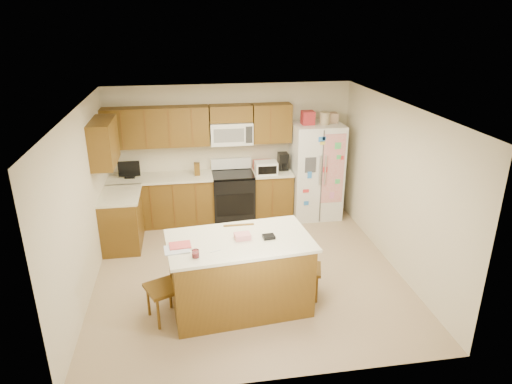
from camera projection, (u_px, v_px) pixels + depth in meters
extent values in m
plane|color=tan|center=(248.00, 271.00, 6.97)|extent=(4.50, 4.50, 0.00)
cube|color=beige|center=(231.00, 151.00, 8.58)|extent=(4.50, 0.10, 2.50)
cube|color=beige|center=(279.00, 279.00, 4.44)|extent=(4.50, 0.10, 2.50)
cube|color=beige|center=(83.00, 205.00, 6.18)|extent=(0.10, 4.50, 2.50)
cube|color=beige|center=(395.00, 186.00, 6.84)|extent=(0.10, 4.50, 2.50)
cube|color=white|center=(246.00, 108.00, 6.06)|extent=(4.50, 4.50, 0.04)
cube|color=brown|center=(162.00, 201.00, 8.41)|extent=(1.87, 0.60, 0.88)
cube|color=brown|center=(272.00, 195.00, 8.71)|extent=(0.72, 0.60, 0.88)
cube|color=brown|center=(122.00, 221.00, 7.60)|extent=(0.60, 0.95, 0.88)
cube|color=beige|center=(160.00, 178.00, 8.23)|extent=(1.87, 0.64, 0.04)
cube|color=beige|center=(272.00, 172.00, 8.53)|extent=(0.72, 0.64, 0.04)
cube|color=beige|center=(120.00, 195.00, 7.44)|extent=(0.64, 0.95, 0.04)
cube|color=brown|center=(156.00, 127.00, 8.03)|extent=(1.85, 0.33, 0.70)
cube|color=brown|center=(272.00, 123.00, 8.34)|extent=(0.70, 0.33, 0.70)
cube|color=brown|center=(231.00, 113.00, 8.15)|extent=(0.76, 0.33, 0.29)
cube|color=brown|center=(104.00, 142.00, 7.09)|extent=(0.33, 0.95, 0.70)
cube|color=brown|center=(121.00, 131.00, 7.79)|extent=(0.02, 0.01, 0.66)
cube|color=brown|center=(128.00, 210.00, 8.04)|extent=(0.02, 0.01, 0.84)
cube|color=brown|center=(145.00, 130.00, 7.85)|extent=(0.02, 0.01, 0.66)
cube|color=brown|center=(151.00, 208.00, 8.10)|extent=(0.02, 0.01, 0.84)
cube|color=brown|center=(169.00, 129.00, 7.91)|extent=(0.02, 0.01, 0.66)
cube|color=brown|center=(174.00, 207.00, 8.16)|extent=(0.02, 0.01, 0.84)
cube|color=brown|center=(192.00, 128.00, 7.97)|extent=(0.01, 0.01, 0.66)
cube|color=brown|center=(196.00, 205.00, 8.22)|extent=(0.01, 0.01, 0.84)
cube|color=brown|center=(271.00, 125.00, 8.17)|extent=(0.01, 0.01, 0.66)
cube|color=brown|center=(273.00, 201.00, 8.42)|extent=(0.01, 0.01, 0.84)
cube|color=white|center=(231.00, 133.00, 8.26)|extent=(0.76, 0.38, 0.40)
cube|color=slate|center=(229.00, 136.00, 8.07)|extent=(0.54, 0.01, 0.24)
cube|color=#262626|center=(249.00, 135.00, 8.12)|extent=(0.12, 0.01, 0.30)
cube|color=brown|center=(197.00, 169.00, 8.29)|extent=(0.10, 0.14, 0.22)
cube|color=black|center=(130.00, 177.00, 8.17)|extent=(0.18, 0.12, 0.02)
cube|color=black|center=(129.00, 169.00, 8.11)|extent=(0.38, 0.03, 0.28)
cube|color=#BC3B2B|center=(263.00, 165.00, 8.55)|extent=(0.35, 0.22, 0.18)
cube|color=white|center=(266.00, 168.00, 8.33)|extent=(0.40, 0.28, 0.23)
cube|color=black|center=(267.00, 170.00, 8.20)|extent=(0.34, 0.01, 0.15)
cube|color=black|center=(283.00, 161.00, 8.55)|extent=(0.18, 0.22, 0.32)
cylinder|color=black|center=(284.00, 166.00, 8.51)|extent=(0.12, 0.12, 0.12)
cube|color=black|center=(233.00, 197.00, 8.58)|extent=(0.76, 0.64, 0.88)
cube|color=black|center=(235.00, 205.00, 8.29)|extent=(0.68, 0.01, 0.42)
cube|color=black|center=(233.00, 174.00, 8.41)|extent=(0.76, 0.64, 0.03)
cube|color=white|center=(231.00, 163.00, 8.61)|extent=(0.76, 0.10, 0.20)
cube|color=white|center=(316.00, 171.00, 8.59)|extent=(0.90, 0.75, 1.80)
cube|color=#4C4C4C|center=(322.00, 178.00, 8.24)|extent=(0.02, 0.01, 1.75)
cube|color=silver|center=(320.00, 170.00, 8.16)|extent=(0.02, 0.03, 0.55)
cube|color=silver|center=(325.00, 170.00, 8.17)|extent=(0.02, 0.03, 0.55)
cube|color=#3F3F44|center=(310.00, 165.00, 8.12)|extent=(0.20, 0.01, 0.28)
cube|color=#D84C59|center=(333.00, 169.00, 8.22)|extent=(0.42, 0.01, 1.30)
cube|color=maroon|center=(308.00, 118.00, 8.19)|extent=(0.22, 0.22, 0.24)
cylinder|color=tan|center=(325.00, 118.00, 8.19)|extent=(0.18, 0.18, 0.22)
cube|color=tan|center=(332.00, 118.00, 8.35)|extent=(0.18, 0.20, 0.18)
cube|color=brown|center=(240.00, 275.00, 5.97)|extent=(1.83, 1.15, 0.96)
cube|color=beige|center=(239.00, 241.00, 5.78)|extent=(1.92, 1.24, 0.04)
cylinder|color=maroon|center=(196.00, 255.00, 5.35)|extent=(0.08, 0.08, 0.06)
cylinder|color=white|center=(196.00, 254.00, 5.34)|extent=(0.09, 0.09, 0.09)
cube|color=pink|center=(242.00, 236.00, 5.78)|extent=(0.21, 0.17, 0.07)
cube|color=black|center=(269.00, 237.00, 5.80)|extent=(0.16, 0.13, 0.04)
cube|color=white|center=(177.00, 249.00, 5.51)|extent=(0.32, 0.27, 0.02)
cube|color=#D84C4C|center=(180.00, 245.00, 5.59)|extent=(0.28, 0.22, 0.01)
cylinder|color=white|center=(215.00, 251.00, 5.48)|extent=(0.13, 0.06, 0.01)
cube|color=brown|center=(163.00, 288.00, 5.73)|extent=(0.54, 0.55, 0.05)
cylinder|color=brown|center=(148.00, 301.00, 5.87)|extent=(0.04, 0.04, 0.43)
cylinder|color=brown|center=(158.00, 315.00, 5.61)|extent=(0.04, 0.04, 0.43)
cylinder|color=brown|center=(170.00, 294.00, 6.02)|extent=(0.04, 0.04, 0.43)
cylinder|color=brown|center=(181.00, 307.00, 5.76)|extent=(0.04, 0.04, 0.43)
cylinder|color=brown|center=(170.00, 261.00, 5.84)|extent=(0.02, 0.02, 0.48)
cylinder|color=brown|center=(172.00, 263.00, 5.78)|extent=(0.02, 0.02, 0.48)
cylinder|color=brown|center=(174.00, 266.00, 5.72)|extent=(0.02, 0.02, 0.48)
cylinder|color=brown|center=(177.00, 269.00, 5.66)|extent=(0.02, 0.02, 0.48)
cylinder|color=brown|center=(179.00, 271.00, 5.60)|extent=(0.02, 0.02, 0.48)
cube|color=brown|center=(173.00, 249.00, 5.63)|extent=(0.20, 0.38, 0.05)
cube|color=brown|center=(238.00, 254.00, 6.51)|extent=(0.44, 0.42, 0.05)
cylinder|color=brown|center=(249.00, 262.00, 6.77)|extent=(0.04, 0.04, 0.45)
cylinder|color=brown|center=(225.00, 264.00, 6.72)|extent=(0.04, 0.04, 0.45)
cylinder|color=brown|center=(252.00, 273.00, 6.48)|extent=(0.04, 0.04, 0.45)
cylinder|color=brown|center=(227.00, 275.00, 6.43)|extent=(0.04, 0.04, 0.45)
cylinder|color=brown|center=(250.00, 242.00, 6.28)|extent=(0.02, 0.02, 0.50)
cylinder|color=brown|center=(245.00, 242.00, 6.26)|extent=(0.02, 0.02, 0.50)
cylinder|color=brown|center=(239.00, 243.00, 6.25)|extent=(0.02, 0.02, 0.50)
cylinder|color=brown|center=(233.00, 243.00, 6.24)|extent=(0.02, 0.02, 0.50)
cylinder|color=brown|center=(228.00, 243.00, 6.23)|extent=(0.02, 0.02, 0.50)
cube|color=brown|center=(239.00, 226.00, 6.16)|extent=(0.42, 0.04, 0.05)
cube|color=brown|center=(307.00, 269.00, 6.22)|extent=(0.46, 0.48, 0.04)
cylinder|color=brown|center=(317.00, 290.00, 6.14)|extent=(0.03, 0.03, 0.40)
cylinder|color=brown|center=(317.00, 277.00, 6.43)|extent=(0.03, 0.03, 0.40)
cylinder|color=brown|center=(296.00, 288.00, 6.17)|extent=(0.03, 0.03, 0.40)
cylinder|color=brown|center=(297.00, 276.00, 6.46)|extent=(0.03, 0.03, 0.40)
cylinder|color=brown|center=(296.00, 258.00, 6.02)|extent=(0.02, 0.02, 0.45)
cylinder|color=brown|center=(296.00, 255.00, 6.09)|extent=(0.02, 0.02, 0.45)
cylinder|color=brown|center=(296.00, 253.00, 6.15)|extent=(0.02, 0.02, 0.45)
cylinder|color=brown|center=(296.00, 250.00, 6.22)|extent=(0.02, 0.02, 0.45)
cylinder|color=brown|center=(297.00, 248.00, 6.28)|extent=(0.02, 0.02, 0.45)
cube|color=brown|center=(297.00, 238.00, 6.07)|extent=(0.14, 0.37, 0.05)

